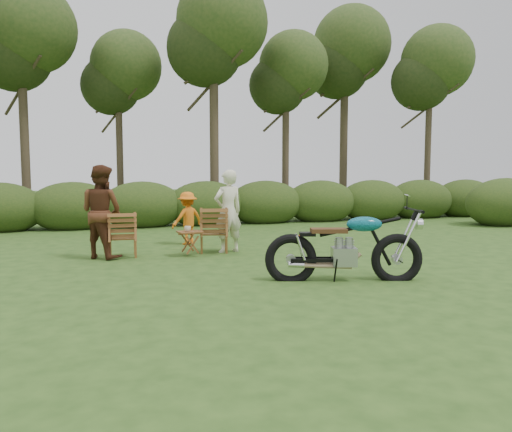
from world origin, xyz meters
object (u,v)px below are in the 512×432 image
object	(u,v)px
motorcycle	(343,280)
cup	(188,229)
lawn_chair_right	(214,252)
lawn_chair_left	(123,257)
adult_b	(103,258)
adult_a	(228,252)
side_table	(190,244)
child	(188,244)

from	to	relation	value
motorcycle	cup	distance (m)	3.57
lawn_chair_right	lawn_chair_left	size ratio (longest dim) A/B	1.05
cup	adult_b	world-z (taller)	adult_b
cup	adult_a	xyz separation A→B (m)	(0.90, 0.23, -0.55)
motorcycle	lawn_chair_left	bearing A→B (deg)	151.10
lawn_chair_right	adult_b	world-z (taller)	adult_b
lawn_chair_left	cup	bearing A→B (deg)	168.23
motorcycle	lawn_chair_left	distance (m)	4.55
cup	motorcycle	bearing A→B (deg)	-56.58
adult_b	lawn_chair_left	bearing A→B (deg)	-134.84
lawn_chair_left	adult_b	world-z (taller)	adult_b
cup	adult_a	bearing A→B (deg)	14.38
lawn_chair_right	adult_a	distance (m)	0.30
motorcycle	adult_b	size ratio (longest dim) A/B	1.27
side_table	adult_a	distance (m)	0.91
lawn_chair_right	adult_a	world-z (taller)	adult_a
cup	child	world-z (taller)	child
cup	child	size ratio (longest dim) A/B	0.11
adult_a	lawn_chair_left	bearing A→B (deg)	-15.78
lawn_chair_left	child	bearing A→B (deg)	-137.67
lawn_chair_right	lawn_chair_left	distance (m)	1.85
lawn_chair_left	cup	size ratio (longest dim) A/B	6.77
lawn_chair_left	adult_b	bearing A→B (deg)	4.29
adult_a	cup	bearing A→B (deg)	0.84
cup	adult_a	size ratio (longest dim) A/B	0.08
side_table	lawn_chair_right	bearing A→B (deg)	30.60
side_table	cup	bearing A→B (deg)	178.60
adult_a	child	distance (m)	1.49
lawn_chair_right	adult_a	size ratio (longest dim) A/B	0.54
lawn_chair_left	motorcycle	bearing A→B (deg)	136.75
lawn_chair_right	side_table	distance (m)	0.70
side_table	adult_b	size ratio (longest dim) A/B	0.28
lawn_chair_left	child	distance (m)	1.99
adult_a	side_table	bearing A→B (deg)	1.70
side_table	adult_a	bearing A→B (deg)	15.23
lawn_chair_left	cup	distance (m)	1.40
adult_b	child	size ratio (longest dim) A/B	1.49
adult_b	side_table	bearing A→B (deg)	-146.97
side_table	adult_b	distance (m)	1.73
adult_a	child	size ratio (longest dim) A/B	1.41
adult_a	child	bearing A→B (deg)	-79.01
side_table	cup	xyz separation A→B (m)	(-0.05, 0.00, 0.30)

